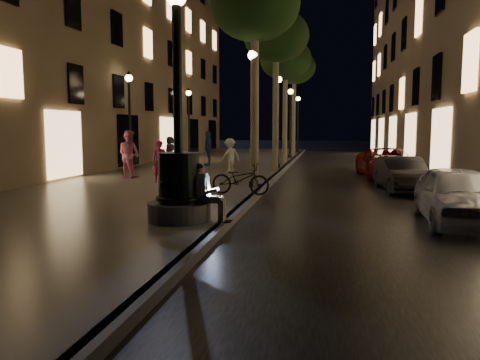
% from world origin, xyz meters
% --- Properties ---
extents(ground, '(120.00, 120.00, 0.00)m').
position_xyz_m(ground, '(0.00, 15.00, 0.00)').
color(ground, black).
rests_on(ground, ground).
extents(cobble_lane, '(6.00, 45.00, 0.02)m').
position_xyz_m(cobble_lane, '(3.00, 15.00, 0.01)').
color(cobble_lane, black).
rests_on(cobble_lane, ground).
extents(promenade, '(8.00, 45.00, 0.20)m').
position_xyz_m(promenade, '(-4.00, 15.00, 0.10)').
color(promenade, '#68635C').
rests_on(promenade, ground).
extents(curb_strip, '(0.25, 45.00, 0.20)m').
position_xyz_m(curb_strip, '(0.00, 15.00, 0.10)').
color(curb_strip, '#59595B').
rests_on(curb_strip, ground).
extents(building_left, '(8.00, 36.00, 15.00)m').
position_xyz_m(building_left, '(-12.00, 18.00, 7.50)').
color(building_left, brown).
rests_on(building_left, ground).
extents(fountain_lamppost, '(1.40, 1.40, 5.21)m').
position_xyz_m(fountain_lamppost, '(-1.00, 2.00, 1.21)').
color(fountain_lamppost, '#59595B').
rests_on(fountain_lamppost, promenade).
extents(seated_man_laptop, '(0.90, 0.30, 1.27)m').
position_xyz_m(seated_man_laptop, '(-0.39, 2.00, 0.88)').
color(seated_man_laptop, tan).
rests_on(seated_man_laptop, promenade).
extents(tree_near, '(3.00, 3.00, 7.30)m').
position_xyz_m(tree_near, '(-0.25, 8.00, 6.24)').
color(tree_near, '#6B604C').
rests_on(tree_near, promenade).
extents(tree_second, '(3.00, 3.00, 7.40)m').
position_xyz_m(tree_second, '(-0.20, 14.00, 6.33)').
color(tree_second, '#6B604C').
rests_on(tree_second, promenade).
extents(tree_third, '(3.00, 3.00, 7.20)m').
position_xyz_m(tree_third, '(-0.30, 20.00, 6.14)').
color(tree_third, '#6B604C').
rests_on(tree_third, promenade).
extents(tree_far, '(3.00, 3.00, 7.50)m').
position_xyz_m(tree_far, '(-0.22, 26.00, 6.43)').
color(tree_far, '#6B604C').
rests_on(tree_far, promenade).
extents(lamp_curb_a, '(0.36, 0.36, 4.81)m').
position_xyz_m(lamp_curb_a, '(-0.30, 8.00, 3.24)').
color(lamp_curb_a, black).
rests_on(lamp_curb_a, promenade).
extents(lamp_curb_b, '(0.36, 0.36, 4.81)m').
position_xyz_m(lamp_curb_b, '(-0.30, 16.00, 3.24)').
color(lamp_curb_b, black).
rests_on(lamp_curb_b, promenade).
extents(lamp_curb_c, '(0.36, 0.36, 4.81)m').
position_xyz_m(lamp_curb_c, '(-0.30, 24.00, 3.24)').
color(lamp_curb_c, black).
rests_on(lamp_curb_c, promenade).
extents(lamp_curb_d, '(0.36, 0.36, 4.81)m').
position_xyz_m(lamp_curb_d, '(-0.30, 32.00, 3.24)').
color(lamp_curb_d, black).
rests_on(lamp_curb_d, promenade).
extents(lamp_left_b, '(0.36, 0.36, 4.81)m').
position_xyz_m(lamp_left_b, '(-7.40, 14.00, 3.24)').
color(lamp_left_b, black).
rests_on(lamp_left_b, promenade).
extents(lamp_left_c, '(0.36, 0.36, 4.81)m').
position_xyz_m(lamp_left_c, '(-7.40, 24.00, 3.24)').
color(lamp_left_c, black).
rests_on(lamp_left_c, promenade).
extents(stroller, '(0.53, 1.10, 1.11)m').
position_xyz_m(stroller, '(-3.28, 8.19, 0.76)').
color(stroller, black).
rests_on(stroller, promenade).
extents(car_front, '(1.78, 4.06, 1.36)m').
position_xyz_m(car_front, '(5.20, 3.69, 0.68)').
color(car_front, '#929399').
rests_on(car_front, ground).
extents(car_second, '(1.63, 3.86, 1.24)m').
position_xyz_m(car_second, '(4.77, 9.20, 0.62)').
color(car_second, black).
rests_on(car_second, ground).
extents(car_third, '(2.67, 5.01, 1.34)m').
position_xyz_m(car_third, '(4.87, 13.91, 0.67)').
color(car_third, maroon).
rests_on(car_third, ground).
extents(pedestrian_red, '(0.66, 0.53, 1.57)m').
position_xyz_m(pedestrian_red, '(-3.94, 8.74, 0.99)').
color(pedestrian_red, '#AC2243').
rests_on(pedestrian_red, promenade).
extents(pedestrian_pink, '(1.15, 1.04, 1.94)m').
position_xyz_m(pedestrian_pink, '(-5.76, 10.12, 1.17)').
color(pedestrian_pink, '#C86A88').
rests_on(pedestrian_pink, promenade).
extents(pedestrian_white, '(1.12, 1.11, 1.55)m').
position_xyz_m(pedestrian_white, '(-2.21, 13.27, 0.98)').
color(pedestrian_white, silver).
rests_on(pedestrian_white, promenade).
extents(pedestrian_blue, '(0.71, 1.17, 1.86)m').
position_xyz_m(pedestrian_blue, '(-4.15, 16.75, 1.13)').
color(pedestrian_blue, navy).
rests_on(pedestrian_blue, promenade).
extents(pedestrian_dark, '(0.76, 0.90, 1.56)m').
position_xyz_m(pedestrian_dark, '(-6.49, 17.30, 0.98)').
color(pedestrian_dark, '#2F2F33').
rests_on(pedestrian_dark, promenade).
extents(bicycle, '(1.89, 0.85, 0.96)m').
position_xyz_m(bicycle, '(-0.40, 6.18, 0.68)').
color(bicycle, black).
rests_on(bicycle, promenade).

